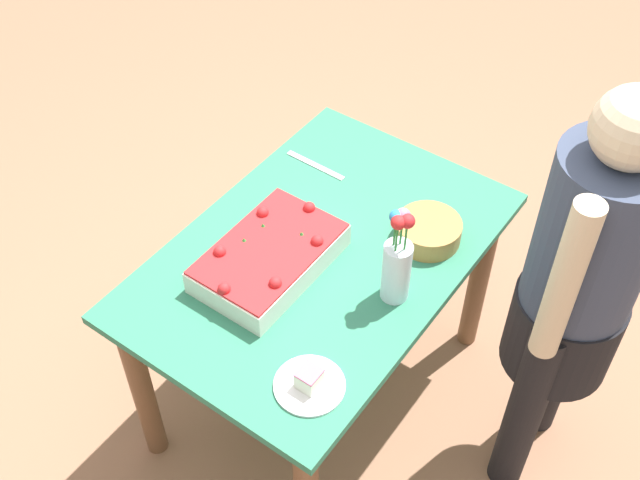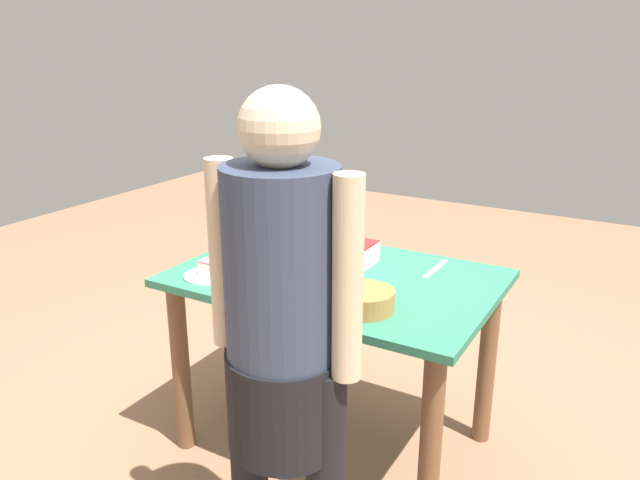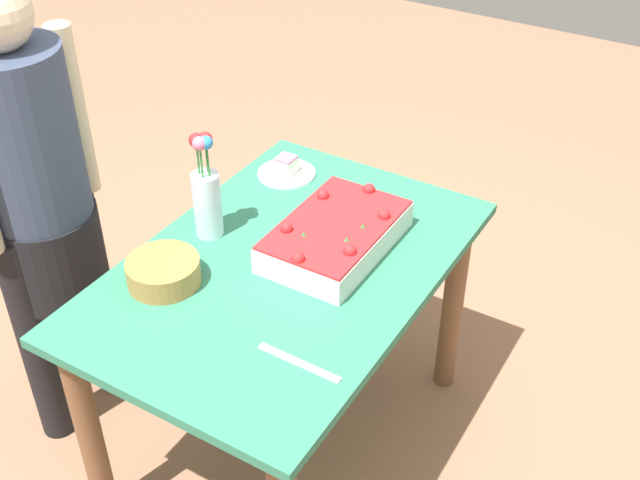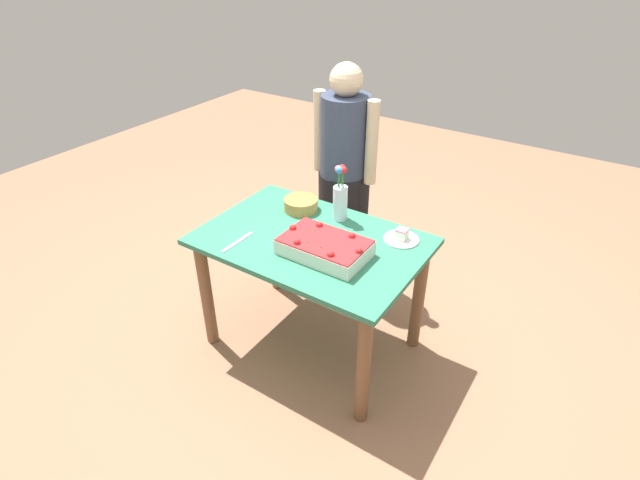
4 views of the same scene
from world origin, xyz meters
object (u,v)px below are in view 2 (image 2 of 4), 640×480
serving_plate_with_slice (209,272)px  person_standing (283,333)px  sheet_cake (316,251)px  cake_knife (436,269)px  flower_vase (295,262)px  fruit_bowl (364,300)px

serving_plate_with_slice → person_standing: size_ratio=0.13×
sheet_cake → cake_knife: (0.44, 0.16, -0.04)m
sheet_cake → serving_plate_with_slice: sheet_cake is taller
flower_vase → fruit_bowl: bearing=7.9°
serving_plate_with_slice → cake_knife: 0.87m
sheet_cake → person_standing: 0.86m
sheet_cake → flower_vase: size_ratio=1.34×
sheet_cake → flower_vase: flower_vase is taller
fruit_bowl → person_standing: 0.47m
serving_plate_with_slice → person_standing: bearing=-35.4°
serving_plate_with_slice → fruit_bowl: bearing=1.9°
cake_knife → flower_vase: flower_vase is taller
serving_plate_with_slice → flower_vase: 0.41m
person_standing → sheet_cake: bearing=24.6°
serving_plate_with_slice → fruit_bowl: 0.64m
sheet_cake → person_standing: size_ratio=0.29×
flower_vase → fruit_bowl: (0.25, 0.03, -0.10)m
cake_knife → flower_vase: (-0.32, -0.51, 0.13)m
fruit_bowl → person_standing: bearing=-91.5°
fruit_bowl → person_standing: size_ratio=0.13×
person_standing → serving_plate_with_slice: bearing=54.6°
fruit_bowl → sheet_cake: bearing=139.4°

